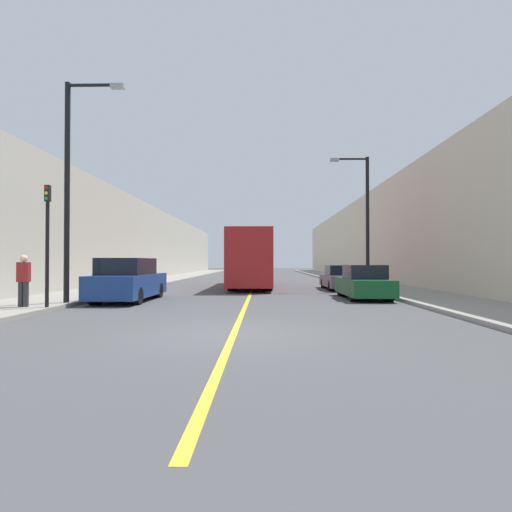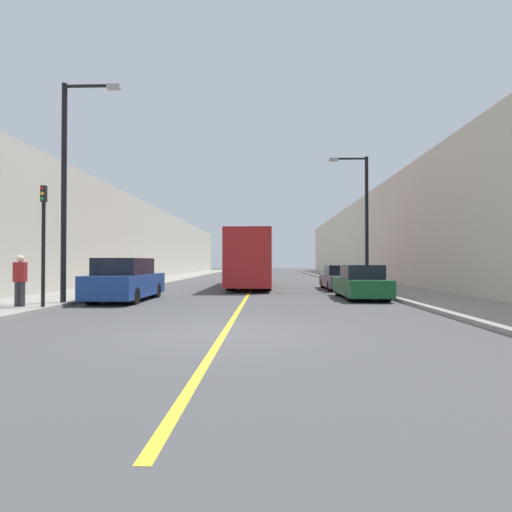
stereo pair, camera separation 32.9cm
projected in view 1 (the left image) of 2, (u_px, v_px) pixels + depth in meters
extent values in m
plane|color=#474749|center=(234.00, 333.00, 9.20)|extent=(200.00, 200.00, 0.00)
cube|color=gray|center=(175.00, 278.00, 39.36)|extent=(3.49, 72.00, 0.14)
cube|color=gray|center=(339.00, 278.00, 39.04)|extent=(3.49, 72.00, 0.14)
cube|color=#B7B2A3|center=(137.00, 243.00, 39.48)|extent=(4.00, 72.00, 6.98)
cube|color=beige|center=(378.00, 239.00, 39.02)|extent=(4.00, 72.00, 7.80)
cube|color=gold|center=(257.00, 279.00, 39.20)|extent=(0.16, 72.00, 0.01)
cube|color=#AD1E1E|center=(252.00, 258.00, 26.25)|extent=(2.57, 11.20, 3.24)
cube|color=black|center=(249.00, 246.00, 20.69)|extent=(2.19, 0.04, 1.46)
cylinder|color=black|center=(233.00, 283.00, 22.77)|extent=(0.57, 0.90, 0.90)
cylinder|color=black|center=(268.00, 283.00, 22.73)|extent=(0.57, 0.90, 0.90)
cylinder|color=black|center=(240.00, 278.00, 29.71)|extent=(0.57, 0.90, 0.90)
cylinder|color=black|center=(267.00, 278.00, 29.67)|extent=(0.57, 0.90, 0.90)
cube|color=navy|center=(129.00, 285.00, 16.99)|extent=(1.99, 5.00, 0.92)
cube|color=black|center=(127.00, 266.00, 16.76)|extent=(1.75, 2.75, 0.69)
cube|color=black|center=(106.00, 285.00, 14.53)|extent=(1.69, 0.04, 0.41)
cylinder|color=black|center=(96.00, 296.00, 15.46)|extent=(0.44, 0.68, 0.68)
cylinder|color=black|center=(135.00, 296.00, 15.43)|extent=(0.44, 0.68, 0.68)
cylinder|color=black|center=(124.00, 290.00, 18.55)|extent=(0.44, 0.68, 0.68)
cylinder|color=black|center=(157.00, 290.00, 18.52)|extent=(0.44, 0.68, 0.68)
cube|color=#145128|center=(363.00, 286.00, 17.98)|extent=(1.80, 4.31, 0.72)
cube|color=black|center=(364.00, 272.00, 17.77)|extent=(1.58, 1.94, 0.61)
cube|color=black|center=(377.00, 287.00, 15.86)|extent=(1.53, 0.04, 0.32)
cylinder|color=black|center=(354.00, 294.00, 16.65)|extent=(0.40, 0.62, 0.62)
cylinder|color=black|center=(388.00, 294.00, 16.62)|extent=(0.40, 0.62, 0.62)
cylinder|color=black|center=(342.00, 290.00, 19.32)|extent=(0.40, 0.62, 0.62)
cylinder|color=black|center=(371.00, 290.00, 19.30)|extent=(0.40, 0.62, 0.62)
cube|color=#51565B|center=(341.00, 281.00, 23.94)|extent=(1.90, 4.69, 0.69)
cube|color=black|center=(341.00, 270.00, 23.72)|extent=(1.67, 2.11, 0.59)
cube|color=black|center=(349.00, 280.00, 21.63)|extent=(1.61, 0.04, 0.31)
cylinder|color=black|center=(332.00, 286.00, 22.50)|extent=(0.42, 0.62, 0.62)
cylinder|color=black|center=(359.00, 286.00, 22.47)|extent=(0.42, 0.62, 0.62)
cylinder|color=black|center=(325.00, 283.00, 25.41)|extent=(0.42, 0.62, 0.62)
cylinder|color=black|center=(348.00, 283.00, 25.38)|extent=(0.42, 0.62, 0.62)
cylinder|color=black|center=(67.00, 192.00, 14.89)|extent=(0.20, 0.20, 8.24)
cylinder|color=black|center=(93.00, 85.00, 14.93)|extent=(1.88, 0.12, 0.12)
cube|color=#999993|center=(118.00, 86.00, 14.91)|extent=(0.50, 0.24, 0.16)
cylinder|color=black|center=(368.00, 223.00, 22.92)|extent=(0.20, 0.20, 7.56)
cylinder|color=black|center=(351.00, 159.00, 22.99)|extent=(1.88, 0.12, 0.12)
cube|color=#999993|center=(335.00, 160.00, 23.01)|extent=(0.50, 0.24, 0.16)
cylinder|color=black|center=(47.00, 254.00, 13.34)|extent=(0.12, 0.12, 3.54)
cube|color=black|center=(48.00, 193.00, 13.37)|extent=(0.16, 0.16, 0.55)
cylinder|color=#B21919|center=(46.00, 188.00, 13.29)|extent=(0.11, 0.02, 0.11)
cylinder|color=yellow|center=(46.00, 193.00, 13.28)|extent=(0.11, 0.02, 0.11)
cylinder|color=green|center=(46.00, 198.00, 13.28)|extent=(0.11, 0.02, 0.11)
cylinder|color=#2D2D33|center=(21.00, 294.00, 13.44)|extent=(0.17, 0.17, 0.84)
cylinder|color=#2D2D33|center=(26.00, 294.00, 13.43)|extent=(0.17, 0.17, 0.84)
cube|color=maroon|center=(24.00, 272.00, 13.45)|extent=(0.38, 0.21, 0.66)
sphere|color=beige|center=(24.00, 259.00, 13.45)|extent=(0.24, 0.24, 0.24)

